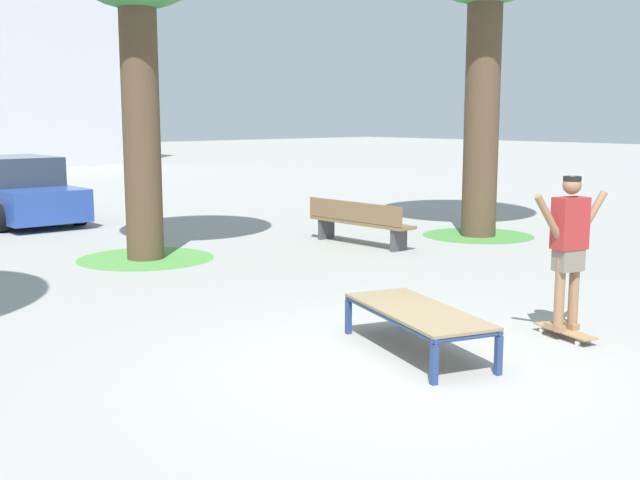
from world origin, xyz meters
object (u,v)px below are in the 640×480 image
at_px(skate_box, 417,313).
at_px(park_bench, 359,221).
at_px(skater, 569,242).
at_px(car_blue, 18,192).
at_px(skateboard, 565,331).

xyz_separation_m(skate_box, park_bench, (4.36, 5.30, 0.03)).
bearing_deg(skater, car_blue, 93.41).
distance_m(skate_box, park_bench, 6.86).
bearing_deg(skate_box, skateboard, -24.33).
bearing_deg(park_bench, skater, -114.54).
bearing_deg(skater, park_bench, 65.46).
distance_m(skate_box, skateboard, 1.80).
xyz_separation_m(skateboard, car_blue, (-0.80, 13.50, 0.61)).
relative_size(skater, car_blue, 0.40).
bearing_deg(park_bench, skate_box, -129.49).
distance_m(skate_box, car_blue, 12.80).
bearing_deg(car_blue, skate_box, -93.63).
relative_size(skate_box, park_bench, 0.85).
height_order(skate_box, park_bench, park_bench).
xyz_separation_m(skateboard, skater, (0.00, 0.00, 0.99)).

